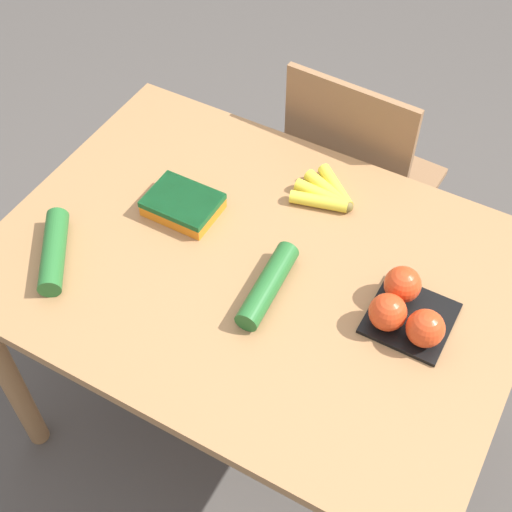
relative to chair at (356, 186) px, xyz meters
name	(u,v)px	position (x,y,z in m)	size (l,w,h in m)	color
ground_plane	(256,417)	(-0.01, -0.64, -0.49)	(12.00, 12.00, 0.00)	#4C4742
dining_table	(256,292)	(-0.01, -0.64, 0.18)	(1.24, 0.90, 0.78)	#9E7044
chair	(356,186)	(0.00, 0.00, 0.00)	(0.44, 0.42, 0.95)	#8E6642
banana_bunch	(327,194)	(0.04, -0.36, 0.31)	(0.16, 0.16, 0.03)	brown
tomato_pack	(406,310)	(0.36, -0.62, 0.34)	(0.18, 0.18, 0.09)	black
carrot_bag	(183,204)	(-0.25, -0.57, 0.32)	(0.18, 0.13, 0.05)	orange
cucumber_near	(268,285)	(0.06, -0.70, 0.32)	(0.07, 0.23, 0.05)	#236028
cucumber_far	(54,251)	(-0.43, -0.85, 0.32)	(0.18, 0.22, 0.05)	#236028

